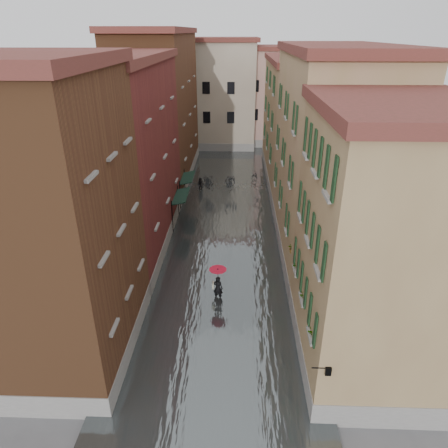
# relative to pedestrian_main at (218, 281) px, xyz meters

# --- Properties ---
(ground) EXTENTS (120.00, 120.00, 0.00)m
(ground) POSITION_rel_pedestrian_main_xyz_m (0.09, -2.18, -1.30)
(ground) COLOR #58585A
(ground) RESTS_ON ground
(floodwater) EXTENTS (10.00, 60.00, 0.20)m
(floodwater) POSITION_rel_pedestrian_main_xyz_m (0.09, 10.82, -1.20)
(floodwater) COLOR #474D4F
(floodwater) RESTS_ON ground
(building_left_near) EXTENTS (6.00, 8.00, 13.00)m
(building_left_near) POSITION_rel_pedestrian_main_xyz_m (-6.91, -4.18, 5.20)
(building_left_near) COLOR brown
(building_left_near) RESTS_ON ground
(building_left_mid) EXTENTS (6.00, 14.00, 12.50)m
(building_left_mid) POSITION_rel_pedestrian_main_xyz_m (-6.91, 6.82, 4.95)
(building_left_mid) COLOR maroon
(building_left_mid) RESTS_ON ground
(building_left_far) EXTENTS (6.00, 16.00, 14.00)m
(building_left_far) POSITION_rel_pedestrian_main_xyz_m (-6.91, 21.82, 5.70)
(building_left_far) COLOR brown
(building_left_far) RESTS_ON ground
(building_right_near) EXTENTS (6.00, 8.00, 11.50)m
(building_right_near) POSITION_rel_pedestrian_main_xyz_m (7.09, -4.18, 4.45)
(building_right_near) COLOR olive
(building_right_near) RESTS_ON ground
(building_right_mid) EXTENTS (6.00, 14.00, 13.00)m
(building_right_mid) POSITION_rel_pedestrian_main_xyz_m (7.09, 6.82, 5.20)
(building_right_mid) COLOR tan
(building_right_mid) RESTS_ON ground
(building_right_far) EXTENTS (6.00, 16.00, 11.50)m
(building_right_far) POSITION_rel_pedestrian_main_xyz_m (7.09, 21.82, 4.45)
(building_right_far) COLOR olive
(building_right_far) RESTS_ON ground
(building_end_cream) EXTENTS (12.00, 9.00, 13.00)m
(building_end_cream) POSITION_rel_pedestrian_main_xyz_m (-2.91, 35.82, 5.20)
(building_end_cream) COLOR #C3B49B
(building_end_cream) RESTS_ON ground
(building_end_pink) EXTENTS (10.00, 9.00, 12.00)m
(building_end_pink) POSITION_rel_pedestrian_main_xyz_m (6.09, 37.82, 4.70)
(building_end_pink) COLOR tan
(building_end_pink) RESTS_ON ground
(awning_near) EXTENTS (1.09, 3.32, 2.80)m
(awning_near) POSITION_rel_pedestrian_main_xyz_m (-3.39, 9.83, 1.17)
(awning_near) COLOR #142F23
(awning_near) RESTS_ON ground
(awning_far) EXTENTS (1.09, 3.25, 2.80)m
(awning_far) POSITION_rel_pedestrian_main_xyz_m (-3.39, 14.17, 1.17)
(awning_far) COLOR #142F23
(awning_far) RESTS_ON ground
(wall_lantern) EXTENTS (0.71, 0.22, 0.35)m
(wall_lantern) POSITION_rel_pedestrian_main_xyz_m (4.42, -8.18, 1.70)
(wall_lantern) COLOR black
(wall_lantern) RESTS_ON ground
(window_planters) EXTENTS (0.59, 7.84, 0.84)m
(window_planters) POSITION_rel_pedestrian_main_xyz_m (4.21, -2.87, 2.21)
(window_planters) COLOR brown
(window_planters) RESTS_ON ground
(pedestrian_main) EXTENTS (1.02, 1.02, 2.06)m
(pedestrian_main) POSITION_rel_pedestrian_main_xyz_m (0.00, 0.00, 0.00)
(pedestrian_main) COLOR black
(pedestrian_main) RESTS_ON ground
(pedestrian_far) EXTENTS (0.76, 0.63, 1.43)m
(pedestrian_far) POSITION_rel_pedestrian_main_xyz_m (-2.53, 17.33, -0.59)
(pedestrian_far) COLOR black
(pedestrian_far) RESTS_ON ground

